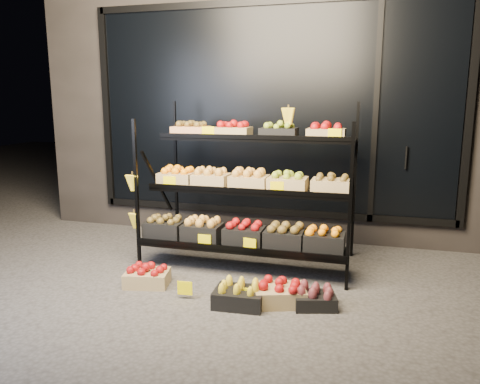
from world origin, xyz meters
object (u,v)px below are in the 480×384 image
(display_rack, at_px, (247,189))
(floor_crate_midleft, at_px, (239,295))
(floor_crate_midright, at_px, (280,292))
(floor_crate_left, at_px, (147,275))

(display_rack, height_order, floor_crate_midleft, display_rack)
(floor_crate_midleft, bearing_deg, floor_crate_midright, 19.59)
(floor_crate_left, distance_m, floor_crate_midleft, 0.95)
(floor_crate_left, bearing_deg, display_rack, 35.70)
(floor_crate_left, xyz_separation_m, floor_crate_midright, (1.25, -0.06, 0.00))
(display_rack, distance_m, floor_crate_left, 1.29)
(display_rack, height_order, floor_crate_midright, display_rack)
(floor_crate_left, xyz_separation_m, floor_crate_midleft, (0.93, -0.19, 0.00))
(floor_crate_left, relative_size, floor_crate_midright, 0.89)
(display_rack, xyz_separation_m, floor_crate_midleft, (0.20, -1.00, -0.69))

